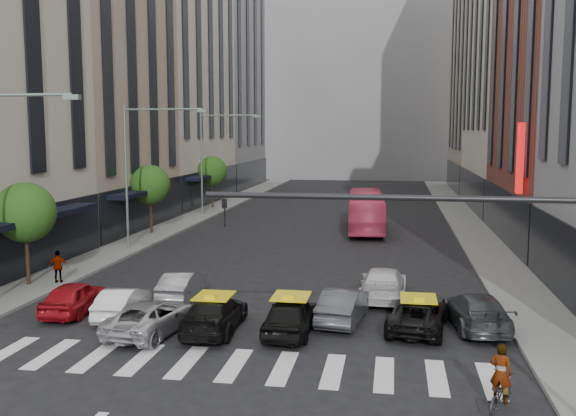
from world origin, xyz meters
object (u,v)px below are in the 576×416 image
at_px(streetlamp_far, 212,150).
at_px(streetlamp_mid, 140,157).
at_px(car_white_front, 122,303).
at_px(taxi_left, 214,314).
at_px(taxi_center, 291,315).
at_px(car_red, 75,297).
at_px(motorcycle, 500,394).
at_px(pedestrian_far, 58,267).
at_px(bus, 366,211).

bearing_deg(streetlamp_far, streetlamp_mid, -90.00).
height_order(car_white_front, taxi_left, taxi_left).
bearing_deg(streetlamp_far, taxi_center, -68.94).
distance_m(streetlamp_far, taxi_left, 32.86).
relative_size(car_red, taxi_left, 0.86).
relative_size(taxi_center, motorcycle, 2.24).
xyz_separation_m(car_white_front, pedestrian_far, (-5.32, 4.57, 0.33)).
xyz_separation_m(car_red, bus, (10.94, 24.24, 0.82)).
height_order(car_white_front, taxi_center, taxi_center).
xyz_separation_m(streetlamp_far, bus, (13.59, -5.55, -4.40)).
bearing_deg(pedestrian_far, streetlamp_mid, -106.12).
xyz_separation_m(streetlamp_far, motorcycle, (18.56, -36.65, -5.42)).
xyz_separation_m(streetlamp_mid, bus, (13.59, 10.45, -4.40)).
height_order(car_white_front, pedestrian_far, pedestrian_far).
bearing_deg(streetlamp_far, motorcycle, -63.14).
relative_size(streetlamp_far, pedestrian_far, 5.67).
bearing_deg(streetlamp_mid, car_red, -79.15).
bearing_deg(taxi_center, bus, -91.41).
bearing_deg(bus, car_red, 62.30).
bearing_deg(streetlamp_mid, streetlamp_far, 90.00).
bearing_deg(taxi_center, car_red, -5.22).
xyz_separation_m(bus, motorcycle, (4.97, -31.10, -1.02)).
bearing_deg(taxi_center, car_white_front, -5.72).
xyz_separation_m(car_red, taxi_center, (9.30, -1.22, 0.03)).
distance_m(car_red, taxi_center, 9.38).
height_order(streetlamp_far, pedestrian_far, streetlamp_far).
xyz_separation_m(streetlamp_far, taxi_center, (11.94, -31.02, -5.20)).
bearing_deg(taxi_left, streetlamp_far, -75.65).
bearing_deg(car_white_front, motorcycle, 150.34).
distance_m(car_white_front, pedestrian_far, 7.02).
bearing_deg(car_red, motorcycle, 153.97).
distance_m(car_red, car_white_front, 2.21).
height_order(streetlamp_mid, pedestrian_far, streetlamp_mid).
relative_size(streetlamp_mid, taxi_center, 2.16).
height_order(streetlamp_mid, car_white_front, streetlamp_mid).
bearing_deg(taxi_center, streetlamp_mid, -49.22).
height_order(bus, motorcycle, bus).
bearing_deg(taxi_center, taxi_left, 5.04).
height_order(bus, pedestrian_far, bus).
distance_m(bus, motorcycle, 31.51).
height_order(motorcycle, pedestrian_far, pedestrian_far).
bearing_deg(car_white_front, bus, -113.53).
distance_m(car_red, pedestrian_far, 5.35).
bearing_deg(taxi_left, pedestrian_far, -32.77).
bearing_deg(car_red, bus, -117.02).
xyz_separation_m(car_white_front, taxi_left, (4.18, -1.14, 0.06)).
relative_size(streetlamp_mid, motorcycle, 4.85).
xyz_separation_m(car_red, car_white_front, (2.20, -0.23, -0.07)).
distance_m(streetlamp_mid, motorcycle, 28.29).
bearing_deg(taxi_left, car_red, -13.88).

